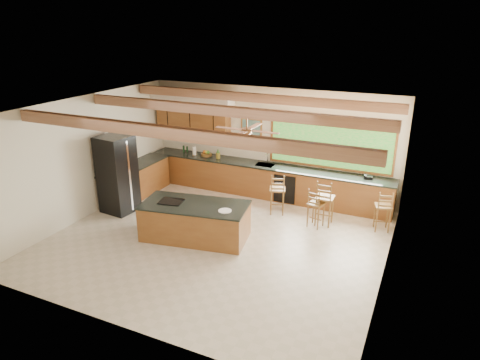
% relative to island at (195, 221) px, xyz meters
% --- Properties ---
extents(ground, '(7.20, 7.20, 0.00)m').
position_rel_island_xyz_m(ground, '(0.51, 0.09, -0.42)').
color(ground, beige).
rests_on(ground, ground).
extents(room_shell, '(7.27, 6.54, 3.02)m').
position_rel_island_xyz_m(room_shell, '(0.34, 0.74, 1.80)').
color(room_shell, silver).
rests_on(room_shell, ground).
extents(counter_run, '(7.12, 3.10, 1.22)m').
position_rel_island_xyz_m(counter_run, '(-0.31, 2.61, 0.05)').
color(counter_run, brown).
rests_on(counter_run, ground).
extents(island, '(2.53, 1.51, 0.85)m').
position_rel_island_xyz_m(island, '(0.00, 0.00, 0.00)').
color(island, brown).
rests_on(island, ground).
extents(refrigerator, '(0.85, 0.83, 2.00)m').
position_rel_island_xyz_m(refrigerator, '(-2.54, 0.49, 0.58)').
color(refrigerator, black).
rests_on(refrigerator, ground).
extents(bar_stool_a, '(0.50, 0.50, 1.09)m').
position_rel_island_xyz_m(bar_stool_a, '(1.23, 1.98, 0.23)').
color(bar_stool_a, brown).
rests_on(bar_stool_a, ground).
extents(bar_stool_b, '(0.42, 0.42, 1.16)m').
position_rel_island_xyz_m(bar_stool_b, '(2.49, 1.84, 0.27)').
color(bar_stool_b, brown).
rests_on(bar_stool_b, ground).
extents(bar_stool_c, '(0.42, 0.42, 0.98)m').
position_rel_island_xyz_m(bar_stool_c, '(2.34, 1.64, 0.17)').
color(bar_stool_c, brown).
rests_on(bar_stool_c, ground).
extents(bar_stool_d, '(0.45, 0.45, 1.02)m').
position_rel_island_xyz_m(bar_stool_d, '(3.81, 2.11, 0.19)').
color(bar_stool_d, brown).
rests_on(bar_stool_d, ground).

